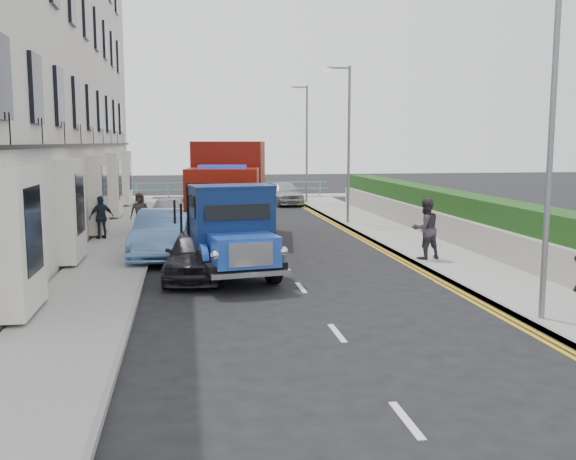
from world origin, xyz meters
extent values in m
plane|color=black|center=(0.00, 0.00, 0.00)|extent=(120.00, 120.00, 0.00)
cube|color=gray|center=(-5.20, 9.00, 0.06)|extent=(2.40, 38.00, 0.12)
cube|color=gray|center=(5.30, 9.00, 0.06)|extent=(2.60, 38.00, 0.12)
cube|color=gray|center=(0.00, 29.00, 0.06)|extent=(30.00, 2.50, 0.12)
plane|color=slate|center=(0.00, 60.00, 0.00)|extent=(120.00, 120.00, 0.00)
cube|color=white|center=(-9.50, 13.00, 7.00)|extent=(6.00, 30.00, 14.00)
cube|color=black|center=(-6.35, 13.00, 3.60)|extent=(0.12, 28.00, 0.10)
cube|color=#B2AD9E|center=(6.60, 9.00, 0.55)|extent=(0.30, 28.00, 1.00)
cube|color=#183A12|center=(7.30, 9.00, 0.95)|extent=(1.20, 28.00, 1.70)
cube|color=#59B2A5|center=(0.00, 28.20, 1.08)|extent=(13.00, 0.08, 0.06)
cube|color=#59B2A5|center=(0.00, 28.20, 0.65)|extent=(13.00, 0.06, 0.05)
cylinder|color=slate|center=(4.30, -2.00, 3.50)|extent=(0.12, 0.12, 7.00)
cylinder|color=slate|center=(4.30, 14.00, 3.50)|extent=(0.12, 0.12, 7.00)
cube|color=slate|center=(3.80, 14.00, 6.90)|extent=(1.00, 0.08, 0.08)
cube|color=beige|center=(3.30, 14.00, 6.78)|extent=(0.35, 0.18, 0.18)
cylinder|color=slate|center=(4.30, 24.00, 3.50)|extent=(0.12, 0.12, 7.00)
cube|color=slate|center=(3.80, 24.00, 6.90)|extent=(1.00, 0.08, 0.08)
cube|color=beige|center=(3.30, 24.00, 6.78)|extent=(0.35, 0.18, 0.18)
cylinder|color=black|center=(-2.45, 2.32, 0.50)|extent=(0.43, 1.03, 1.00)
cylinder|color=black|center=(-0.64, 2.62, 0.50)|extent=(0.43, 1.03, 1.00)
cylinder|color=black|center=(-2.93, 5.20, 0.50)|extent=(0.43, 1.03, 1.00)
cylinder|color=black|center=(-1.12, 5.50, 0.50)|extent=(0.43, 1.03, 1.00)
cube|color=black|center=(-1.78, 3.91, 0.65)|extent=(2.78, 5.26, 0.19)
cube|color=#214BB6|center=(-1.47, 2.01, 1.02)|extent=(1.82, 1.60, 0.75)
cube|color=silver|center=(-1.35, 1.32, 1.02)|extent=(1.09, 0.26, 0.57)
cube|color=#0F2152|center=(-1.67, 3.19, 1.62)|extent=(2.26, 1.58, 1.82)
cube|color=black|center=(-1.99, 5.15, 0.89)|extent=(2.64, 3.24, 0.13)
cylinder|color=black|center=(-2.67, 7.72, 0.54)|extent=(0.47, 1.11, 1.08)
cylinder|color=black|center=(-0.63, 7.41, 0.54)|extent=(0.47, 1.11, 1.08)
cylinder|color=black|center=(-2.21, 10.72, 0.54)|extent=(0.47, 1.11, 1.08)
cylinder|color=black|center=(-0.17, 10.41, 0.54)|extent=(0.47, 1.11, 1.08)
cylinder|color=black|center=(-1.89, 12.86, 0.54)|extent=(0.47, 1.11, 1.08)
cylinder|color=black|center=(0.15, 12.55, 0.54)|extent=(0.47, 1.11, 1.08)
cube|color=black|center=(-1.27, 10.08, 0.74)|extent=(3.26, 7.13, 0.25)
cube|color=maroon|center=(-1.65, 7.56, 1.77)|extent=(2.61, 2.20, 2.16)
cube|color=black|center=(-1.79, 6.67, 1.86)|extent=(2.15, 0.40, 1.08)
cube|color=maroon|center=(-1.10, 11.15, 2.26)|extent=(3.19, 5.41, 2.94)
imported|color=black|center=(-2.60, 3.58, 0.67)|extent=(2.00, 4.06, 1.33)
imported|color=#6190D1|center=(-3.60, 7.00, 0.76)|extent=(2.09, 4.78, 1.53)
imported|color=#B0B0B5|center=(-3.60, 14.28, 0.62)|extent=(1.87, 4.33, 1.24)
imported|color=black|center=(-0.84, 27.00, 0.82)|extent=(4.84, 6.48, 1.64)
imported|color=#A5A5AA|center=(2.90, 23.87, 0.70)|extent=(2.13, 4.28, 1.40)
imported|color=#37313C|center=(4.40, 4.82, 1.06)|extent=(1.05, 0.90, 1.89)
imported|color=#1C2732|center=(-6.00, 10.71, 0.92)|extent=(1.01, 0.78, 1.60)
imported|color=#40362E|center=(-4.72, 12.57, 0.91)|extent=(0.79, 0.54, 1.57)
camera|label=1|loc=(-2.85, -13.82, 3.70)|focal=40.00mm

